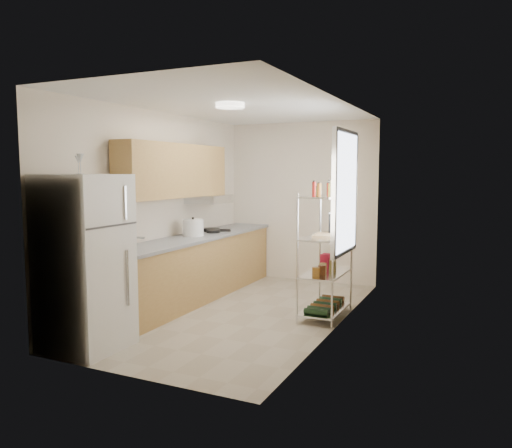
{
  "coord_description": "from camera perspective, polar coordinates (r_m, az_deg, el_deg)",
  "views": [
    {
      "loc": [
        2.78,
        -5.57,
        1.8
      ],
      "look_at": [
        0.08,
        0.25,
        1.12
      ],
      "focal_mm": 35.0,
      "sensor_mm": 36.0,
      "label": 1
    }
  ],
  "objects": [
    {
      "name": "ceiling_dome",
      "position": [
        6.0,
        -2.98,
        13.37
      ],
      "size": [
        0.34,
        0.34,
        0.05
      ],
      "primitive_type": "cylinder",
      "color": "white",
      "rests_on": "room"
    },
    {
      "name": "bakers_rack",
      "position": [
        6.16,
        8.01,
        -0.49
      ],
      "size": [
        0.45,
        0.9,
        1.73
      ],
      "color": "silver",
      "rests_on": "ground"
    },
    {
      "name": "upper_cabinets",
      "position": [
        6.84,
        -9.24,
        6.02
      ],
      "size": [
        0.33,
        2.2,
        0.72
      ],
      "primitive_type": "cube",
      "color": "#AF884A",
      "rests_on": "room"
    },
    {
      "name": "frying_pan_large",
      "position": [
        7.58,
        -5.12,
        -0.66
      ],
      "size": [
        0.32,
        0.32,
        0.04
      ],
      "primitive_type": "cylinder",
      "rotation": [
        0.0,
        0.0,
        0.33
      ],
      "color": "black",
      "rests_on": "counter_run"
    },
    {
      "name": "cutting_board",
      "position": [
        6.17,
        8.22,
        -1.27
      ],
      "size": [
        0.35,
        0.43,
        0.03
      ],
      "primitive_type": "cube",
      "rotation": [
        0.0,
        0.0,
        0.1
      ],
      "color": "tan",
      "rests_on": "bakers_rack"
    },
    {
      "name": "refrigerator",
      "position": [
        5.32,
        -18.96,
        -4.19
      ],
      "size": [
        0.73,
        0.73,
        1.77
      ],
      "primitive_type": "cube",
      "color": "silver",
      "rests_on": "ground"
    },
    {
      "name": "rice_cooker",
      "position": [
        7.03,
        -7.2,
        -0.43
      ],
      "size": [
        0.29,
        0.29,
        0.23
      ],
      "primitive_type": "cylinder",
      "color": "white",
      "rests_on": "counter_run"
    },
    {
      "name": "range_hood",
      "position": [
        7.5,
        -5.4,
        2.85
      ],
      "size": [
        0.5,
        0.6,
        0.12
      ],
      "primitive_type": "cube",
      "color": "#B7BABC",
      "rests_on": "room"
    },
    {
      "name": "window",
      "position": [
        6.12,
        10.19,
        3.58
      ],
      "size": [
        0.06,
        1.0,
        1.46
      ],
      "primitive_type": "cube",
      "color": "white",
      "rests_on": "room"
    },
    {
      "name": "wine_glass_a",
      "position": [
        5.19,
        -19.42,
        6.49
      ],
      "size": [
        0.07,
        0.07,
        0.2
      ],
      "primitive_type": null,
      "color": "silver",
      "rests_on": "refrigerator"
    },
    {
      "name": "wine_glass_b",
      "position": [
        5.23,
        -19.63,
        6.37
      ],
      "size": [
        0.06,
        0.06,
        0.18
      ],
      "primitive_type": null,
      "color": "silver",
      "rests_on": "refrigerator"
    },
    {
      "name": "room",
      "position": [
        6.24,
        -1.63,
        1.42
      ],
      "size": [
        2.52,
        4.42,
        2.62
      ],
      "color": "#AA9E8A",
      "rests_on": "ground"
    },
    {
      "name": "storage_bag",
      "position": [
        6.57,
        8.02,
        -4.15
      ],
      "size": [
        0.11,
        0.15,
        0.17
      ],
      "primitive_type": "cube",
      "rotation": [
        0.0,
        0.0,
        -0.03
      ],
      "color": "#A71427",
      "rests_on": "bakers_rack"
    },
    {
      "name": "espresso_machine",
      "position": [
        6.38,
        9.03,
        0.12
      ],
      "size": [
        0.23,
        0.28,
        0.28
      ],
      "primitive_type": "cube",
      "rotation": [
        0.0,
        0.0,
        0.29
      ],
      "color": "black",
      "rests_on": "bakers_rack"
    },
    {
      "name": "counter_run",
      "position": [
        7.18,
        -6.63,
        -4.84
      ],
      "size": [
        0.63,
        3.51,
        0.9
      ],
      "color": "#AF884A",
      "rests_on": "ground"
    },
    {
      "name": "frying_pan_small",
      "position": [
        7.4,
        -4.92,
        -0.83
      ],
      "size": [
        0.27,
        0.27,
        0.04
      ],
      "primitive_type": "cylinder",
      "rotation": [
        0.0,
        0.0,
        0.47
      ],
      "color": "black",
      "rests_on": "counter_run"
    }
  ]
}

